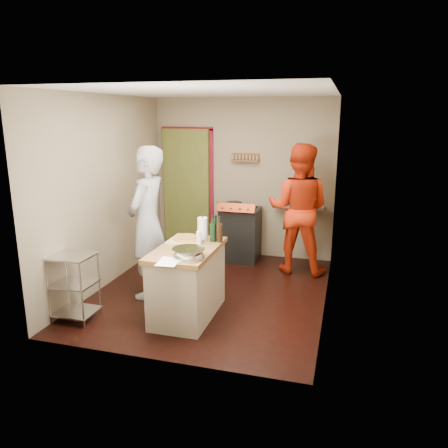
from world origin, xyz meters
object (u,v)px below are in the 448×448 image
at_px(wire_shelving, 74,284).
at_px(person_red, 298,209).
at_px(island, 188,280).
at_px(stove, 240,233).
at_px(person_stripe, 147,223).

bearing_deg(wire_shelving, person_red, 45.95).
xyz_separation_m(wire_shelving, island, (1.23, 0.46, 0.01)).
xyz_separation_m(island, person_red, (1.05, 1.90, 0.51)).
bearing_deg(stove, wire_shelving, -116.85).
relative_size(wire_shelving, island, 0.65).
xyz_separation_m(stove, person_stripe, (-0.80, -1.73, 0.53)).
distance_m(island, person_stripe, 0.99).
height_order(wire_shelving, person_stripe, person_stripe).
bearing_deg(person_stripe, wire_shelving, -29.41).
height_order(stove, person_stripe, person_stripe).
relative_size(stove, island, 0.81).
relative_size(stove, wire_shelving, 1.26).
bearing_deg(person_stripe, person_red, 130.55).
xyz_separation_m(stove, island, (-0.10, -2.17, 0.00)).
distance_m(wire_shelving, person_red, 3.32).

